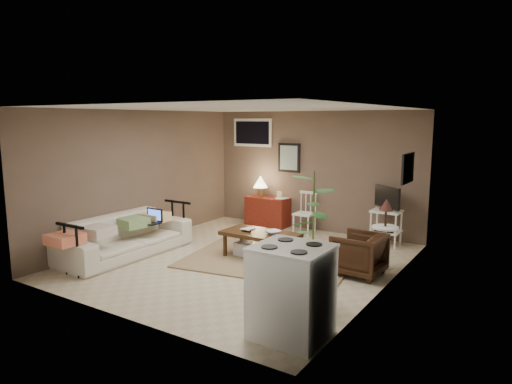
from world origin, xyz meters
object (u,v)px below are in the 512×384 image
Objects in this scene: red_console at (267,209)px; spindle_chair at (305,214)px; armchair at (359,252)px; potted_plant at (313,234)px; coffee_table at (260,243)px; stove at (291,291)px; tv_stand at (386,214)px; side_table at (385,225)px; sofa at (126,229)px.

red_console reaches higher than spindle_chair.
potted_plant is (-0.08, -1.37, 0.55)m from armchair.
red_console is at bearing 118.63° from coffee_table.
stove reaches higher than coffee_table.
spindle_chair is 3.63m from potted_plant.
red_console is 1.56× the size of armchair.
potted_plant reaches higher than red_console.
coffee_table is 0.74× the size of potted_plant.
tv_stand is 1.31m from side_table.
red_console is at bearing -15.03° from sofa.
tv_stand is (3.42, 2.94, 0.12)m from sofa.
tv_stand reaches higher than spindle_chair.
tv_stand reaches higher than side_table.
coffee_table is 2.69m from stove.
spindle_chair is (0.96, -0.14, 0.02)m from red_console.
armchair is at bearing 86.68° from potted_plant.
sofa is 3.53m from potted_plant.
coffee_table is at bearing -62.03° from sofa.
tv_stand is (1.46, 1.90, 0.31)m from coffee_table.
sofa is 2.15× the size of red_console.
side_table is at bearing -65.99° from sofa.
sofa is at bearing -155.99° from side_table.
spindle_chair is at bearing -132.28° from armchair.
coffee_table is at bearing 140.91° from potted_plant.
potted_plant is at bearing -51.21° from red_console.
potted_plant is (1.70, -3.17, 0.50)m from spindle_chair.
side_table is (3.78, 1.69, 0.21)m from sofa.
spindle_chair is 0.77× the size of tv_stand.
spindle_chair is 0.84× the size of stove.
stove is at bearing 5.20° from armchair.
red_console is (0.83, 3.10, -0.08)m from sofa.
spindle_chair is (-0.16, 1.93, 0.12)m from coffee_table.
potted_plant is at bearing -88.70° from tv_stand.
armchair is (2.74, -1.94, -0.03)m from red_console.
red_console is 0.63× the size of potted_plant.
coffee_table is at bearing 129.22° from stove.
coffee_table is 1.94m from spindle_chair.
sofa is at bearing -105.03° from red_console.
side_table is at bearing 81.21° from potted_plant.
side_table is at bearing -32.78° from spindle_chair.
potted_plant is (2.66, -3.31, 0.52)m from red_console.
tv_stand is at bearing 93.35° from stove.
side_table is 1.57× the size of armchair.
potted_plant reaches higher than armchair.
sofa is 2.78× the size of spindle_chair.
tv_stand is 3.98m from stove.
sofa is at bearing -68.81° from armchair.
side_table is at bearing 160.74° from armchair.
potted_plant is 1.71× the size of stove.
stove is (-0.13, -2.72, -0.17)m from side_table.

